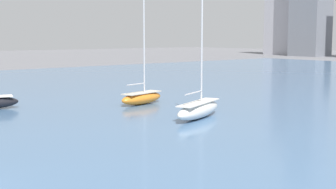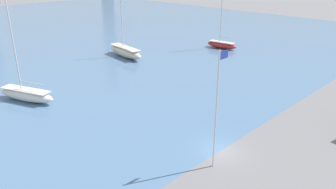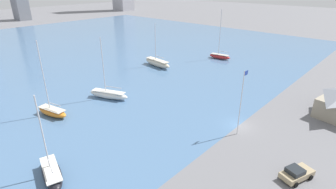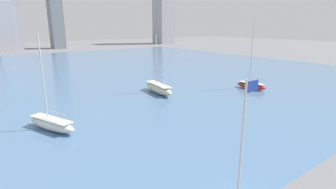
{
  "view_description": "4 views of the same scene",
  "coord_description": "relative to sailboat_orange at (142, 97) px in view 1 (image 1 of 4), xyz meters",
  "views": [
    {
      "loc": [
        26.45,
        -6.38,
        8.39
      ],
      "look_at": [
        -0.17,
        15.65,
        4.1
      ],
      "focal_mm": 50.0,
      "sensor_mm": 36.0,
      "label": 1
    },
    {
      "loc": [
        -23.84,
        -16.33,
        17.55
      ],
      "look_at": [
        2.8,
        10.35,
        2.34
      ],
      "focal_mm": 35.0,
      "sensor_mm": 36.0,
      "label": 2
    },
    {
      "loc": [
        -38.08,
        -17.55,
        23.48
      ],
      "look_at": [
        -1.54,
        15.45,
        1.94
      ],
      "focal_mm": 28.0,
      "sensor_mm": 36.0,
      "label": 3
    },
    {
      "loc": [
        -15.4,
        -10.57,
        14.1
      ],
      "look_at": [
        3.87,
        15.8,
        5.49
      ],
      "focal_mm": 28.0,
      "sensor_mm": 36.0,
      "label": 4
    }
  ],
  "objects": [
    {
      "name": "sailboat_orange",
      "position": [
        0.0,
        0.0,
        0.0
      ],
      "size": [
        3.67,
        7.31,
        14.2
      ],
      "rotation": [
        0.0,
        0.0,
        0.23
      ],
      "color": "orange",
      "rests_on": "harbor_water"
    },
    {
      "name": "sailboat_white",
      "position": [
        11.84,
        -1.42,
        0.04
      ],
      "size": [
        5.34,
        9.13,
        13.21
      ],
      "rotation": [
        0.0,
        0.0,
        0.39
      ],
      "color": "white",
      "rests_on": "harbor_water"
    }
  ]
}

